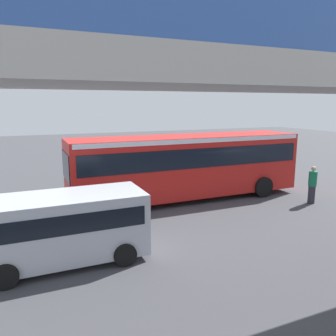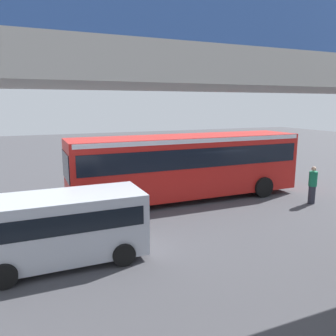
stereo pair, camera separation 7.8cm
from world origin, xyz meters
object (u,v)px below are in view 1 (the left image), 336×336
parked_van (63,224)px  pedestrian (312,185)px  traffic_sign (240,146)px  city_bus (187,161)px

parked_van → pedestrian: size_ratio=2.68×
pedestrian → parked_van: bearing=7.7°
parked_van → traffic_sign: size_ratio=1.71×
pedestrian → city_bus: bearing=-31.4°
city_bus → parked_van: size_ratio=2.40×
city_bus → pedestrian: bearing=148.6°
pedestrian → traffic_sign: traffic_sign is taller
parked_van → traffic_sign: traffic_sign is taller
city_bus → pedestrian: 6.03m
city_bus → parked_van: 7.98m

